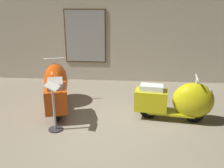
# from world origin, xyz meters

# --- Properties ---
(ground_plane) EXTENTS (60.00, 60.00, 0.00)m
(ground_plane) POSITION_xyz_m (0.00, 0.00, 0.00)
(ground_plane) COLOR gray
(showroom_back_wall) EXTENTS (18.00, 0.24, 3.68)m
(showroom_back_wall) POSITION_xyz_m (-0.00, 3.45, 1.84)
(showroom_back_wall) COLOR #BCB29E
(showroom_back_wall) RESTS_ON ground
(scooter_0) EXTENTS (1.03, 1.89, 1.11)m
(scooter_0) POSITION_xyz_m (-1.13, 1.23, 0.51)
(scooter_0) COLOR black
(scooter_0) RESTS_ON ground
(scooter_1) EXTENTS (1.65, 0.66, 0.98)m
(scooter_1) POSITION_xyz_m (1.66, 0.70, 0.45)
(scooter_1) COLOR black
(scooter_1) RESTS_ON ground
(info_stanchion) EXTENTS (0.28, 0.33, 0.97)m
(info_stanchion) POSITION_xyz_m (-0.82, 0.08, 0.40)
(info_stanchion) COLOR #333338
(info_stanchion) RESTS_ON ground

